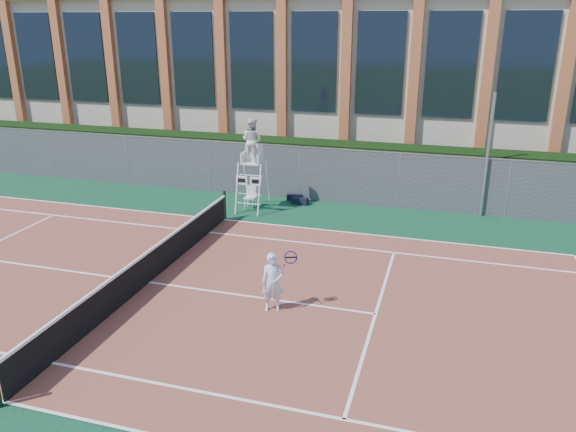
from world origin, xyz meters
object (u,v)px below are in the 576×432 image
(steel_pole, at_px, (487,156))
(tennis_player, at_px, (273,282))
(plastic_chair, at_px, (251,195))
(umpire_chair, at_px, (252,143))

(steel_pole, xyz_separation_m, tennis_player, (-5.28, -9.22, -1.50))
(plastic_chair, bearing_deg, steel_pole, 9.92)
(tennis_player, bearing_deg, umpire_chair, 113.33)
(umpire_chair, relative_size, tennis_player, 2.30)
(umpire_chair, xyz_separation_m, tennis_player, (3.26, -7.57, -1.83))
(plastic_chair, bearing_deg, umpire_chair, -40.45)
(umpire_chair, height_order, plastic_chair, umpire_chair)
(plastic_chair, distance_m, tennis_player, 8.43)
(umpire_chair, bearing_deg, tennis_player, -66.67)
(steel_pole, bearing_deg, tennis_player, -119.79)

